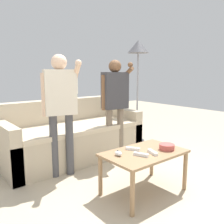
% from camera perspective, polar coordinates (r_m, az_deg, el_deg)
% --- Properties ---
extents(ground_plane, '(12.00, 12.00, 0.00)m').
position_cam_1_polar(ground_plane, '(2.62, 4.03, -19.52)').
color(ground_plane, tan).
extents(couch, '(2.02, 0.88, 0.85)m').
position_cam_1_polar(couch, '(3.62, -9.59, -5.98)').
color(couch, '#B7A88E').
rests_on(couch, ground).
extents(coffee_table, '(0.86, 0.54, 0.45)m').
position_cam_1_polar(coffee_table, '(2.57, 7.66, -10.71)').
color(coffee_table, '#997551').
rests_on(coffee_table, ground).
extents(snack_bowl, '(0.16, 0.16, 0.06)m').
position_cam_1_polar(snack_bowl, '(2.65, 12.92, -8.11)').
color(snack_bowl, '#B24C47').
rests_on(snack_bowl, coffee_table).
extents(game_remote_nunchuk, '(0.06, 0.09, 0.05)m').
position_cam_1_polar(game_remote_nunchuk, '(2.41, 1.53, -9.84)').
color(game_remote_nunchuk, white).
rests_on(game_remote_nunchuk, coffee_table).
extents(floor_lamp, '(0.38, 0.38, 1.82)m').
position_cam_1_polar(floor_lamp, '(4.34, 6.25, 13.82)').
color(floor_lamp, '#2D2D33').
rests_on(floor_lamp, ground).
extents(player_left, '(0.42, 0.39, 1.47)m').
position_cam_1_polar(player_left, '(2.90, -12.19, 2.52)').
color(player_left, '#47474C').
rests_on(player_left, ground).
extents(player_right, '(0.42, 0.34, 1.44)m').
position_cam_1_polar(player_right, '(3.42, 0.71, 3.41)').
color(player_right, '#756656').
rests_on(player_right, ground).
extents(game_remote_wand_near, '(0.09, 0.16, 0.03)m').
position_cam_1_polar(game_remote_wand_near, '(2.50, 9.67, -9.44)').
color(game_remote_wand_near, white).
rests_on(game_remote_wand_near, coffee_table).
extents(game_remote_wand_far, '(0.09, 0.16, 0.03)m').
position_cam_1_polar(game_remote_wand_far, '(2.42, 6.94, -10.04)').
color(game_remote_wand_far, white).
rests_on(game_remote_wand_far, coffee_table).
extents(game_remote_wand_spare, '(0.11, 0.15, 0.03)m').
position_cam_1_polar(game_remote_wand_spare, '(2.58, 4.97, -8.72)').
color(game_remote_wand_spare, white).
rests_on(game_remote_wand_spare, coffee_table).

